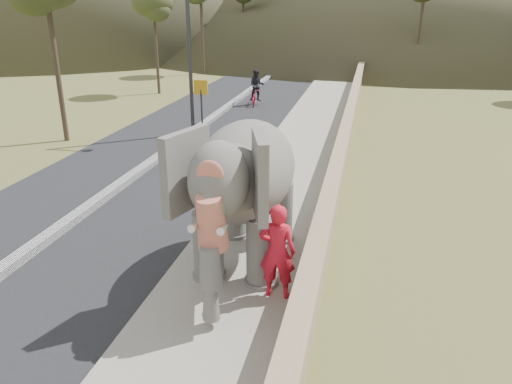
% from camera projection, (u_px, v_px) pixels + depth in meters
% --- Properties ---
extents(road, '(7.00, 120.00, 0.03)m').
position_uv_depth(road, '(138.00, 175.00, 16.83)').
color(road, black).
rests_on(road, ground).
extents(median, '(0.35, 120.00, 0.22)m').
position_uv_depth(median, '(138.00, 172.00, 16.80)').
color(median, black).
rests_on(median, ground).
extents(walkway, '(3.00, 120.00, 0.15)m').
position_uv_depth(walkway, '(284.00, 185.00, 15.77)').
color(walkway, '#9E9687').
rests_on(walkway, ground).
extents(parapet, '(0.30, 120.00, 1.10)m').
position_uv_depth(parapet, '(337.00, 174.00, 15.26)').
color(parapet, tan).
rests_on(parapet, ground).
extents(lamppost, '(1.76, 0.36, 8.00)m').
position_uv_depth(lamppost, '(195.00, 17.00, 20.05)').
color(lamppost, '#2A2B2E').
rests_on(lamppost, ground).
extents(signboard, '(0.60, 0.08, 2.40)m').
position_uv_depth(signboard, '(201.00, 98.00, 21.00)').
color(signboard, '#2D2D33').
rests_on(signboard, ground).
extents(elephant_and_man, '(2.43, 4.48, 3.24)m').
position_uv_depth(elephant_and_man, '(247.00, 190.00, 10.64)').
color(elephant_and_man, slate).
rests_on(elephant_and_man, ground).
extents(motorcyclist, '(1.11, 1.85, 1.97)m').
position_uv_depth(motorcyclist, '(255.00, 92.00, 27.48)').
color(motorcyclist, maroon).
rests_on(motorcyclist, ground).
extents(trees, '(46.78, 44.63, 7.95)m').
position_uv_depth(trees, '(396.00, 31.00, 30.60)').
color(trees, '#473828').
rests_on(trees, ground).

